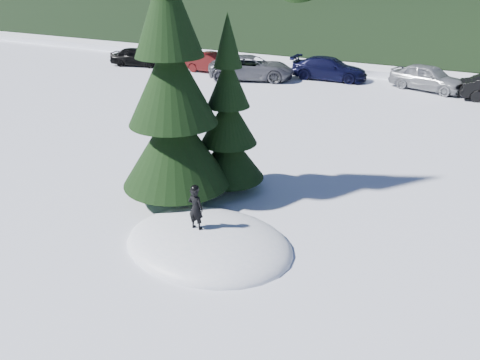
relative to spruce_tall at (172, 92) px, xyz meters
The scene contains 10 objects.
ground 4.37m from the spruce_tall, 39.29° to the right, with size 200.00×200.00×0.00m, color white.
snow_mound 4.37m from the spruce_tall, 39.29° to the right, with size 4.48×3.52×0.96m, color white.
spruce_tall is the anchor object (origin of this frame).
spruce_short 2.11m from the spruce_tall, 54.46° to the left, with size 2.20×2.20×5.37m.
child_skier 3.55m from the spruce_tall, 44.66° to the right, with size 0.41×0.27×1.12m, color black.
car_0 22.23m from the spruce_tall, 132.71° to the left, with size 1.55×3.85×1.31m, color black.
car_1 19.27m from the spruce_tall, 118.23° to the left, with size 1.36×3.89×1.28m, color #3C0B0A.
car_2 17.25m from the spruce_tall, 109.48° to the left, with size 2.45×5.32×1.48m, color #575860.
car_3 18.63m from the spruce_tall, 94.31° to the left, with size 1.93×4.75×1.38m, color black.
car_4 19.06m from the spruce_tall, 76.11° to the left, with size 1.73×4.31×1.47m, color gray.
Camera 1 is at (5.55, -8.59, 6.46)m, focal length 35.00 mm.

